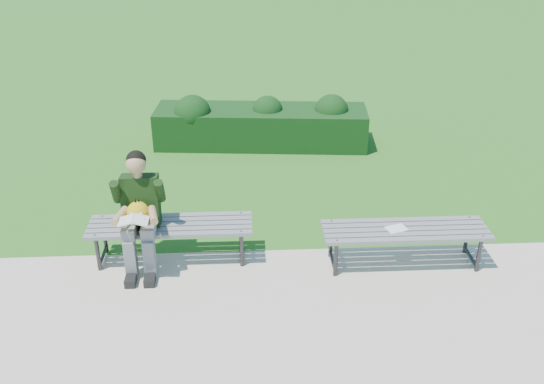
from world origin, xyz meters
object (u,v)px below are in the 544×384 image
at_px(paper_sheet, 396,229).
at_px(hedge, 260,124).
at_px(bench_right, 405,233).
at_px(bench_left, 171,228).
at_px(seated_boy, 139,209).

bearing_deg(paper_sheet, hedge, 110.36).
relative_size(bench_right, paper_sheet, 6.89).
bearing_deg(bench_left, paper_sheet, -5.62).
xyz_separation_m(seated_boy, paper_sheet, (2.77, -0.15, -0.24)).
bearing_deg(bench_left, bench_right, -5.40).
bearing_deg(seated_boy, hedge, 67.89).
bearing_deg(hedge, bench_left, -108.22).
distance_m(bench_right, seated_boy, 2.88).
bearing_deg(hedge, paper_sheet, -69.64).
xyz_separation_m(bench_left, paper_sheet, (2.47, -0.24, 0.06)).
distance_m(bench_right, paper_sheet, 0.12).
relative_size(hedge, paper_sheet, 13.20).
relative_size(hedge, seated_boy, 2.62).
distance_m(bench_left, bench_right, 2.58).
bearing_deg(seated_boy, paper_sheet, -3.06).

